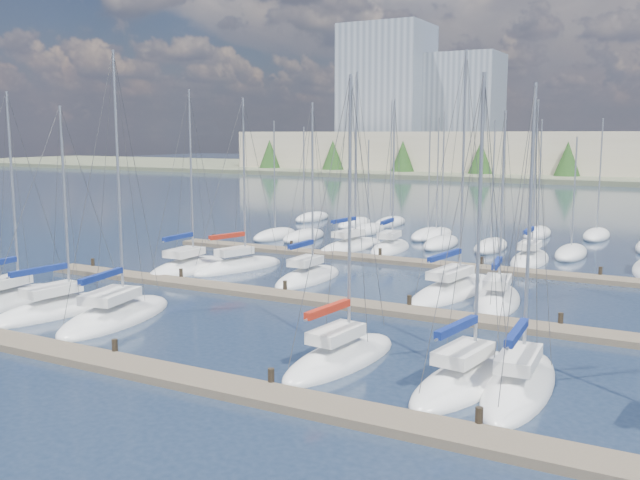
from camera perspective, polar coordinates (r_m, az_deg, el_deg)
The scene contains 20 objects.
ground at distance 81.44m, azimuth 15.81°, elevation 1.43°, with size 400.00×400.00×0.00m, color #233147.
dock_near at distance 29.17m, azimuth -11.63°, elevation -10.60°, with size 44.00×1.93×1.10m.
dock_mid at distance 40.38m, azimuth 1.38°, elevation -5.03°, with size 44.00×1.93×1.10m.
dock_far at distance 52.93m, azimuth 8.39°, elevation -1.86°, with size 44.00×1.93×1.10m.
sailboat_b at distance 41.20m, azimuth -20.14°, elevation -5.26°, with size 3.61×8.78×11.83m.
sailboat_e at distance 28.61m, azimuth 11.66°, elevation -10.91°, with size 3.65×8.14×12.62m.
sailboat_k at distance 44.13m, azimuth 10.63°, elevation -3.97°, with size 4.03×10.51×15.26m.
sailboat_h at distance 51.42m, azimuth -10.52°, elevation -2.20°, with size 3.29×8.05×13.37m.
sailboat_j at distance 47.10m, azimuth -0.96°, elevation -3.03°, with size 2.58×7.24×12.34m.
sailboat_c at distance 38.87m, azimuth -16.01°, elevation -5.87°, with size 4.88×9.28×14.54m.
sailboat_p at distance 56.03m, azimuth 16.44°, elevation -1.51°, with size 2.77×7.59×12.86m.
sailboat_o at distance 59.41m, azimuth 5.64°, elevation -0.64°, with size 3.14×7.10×13.12m.
sailboat_d at distance 30.60m, azimuth 1.66°, elevation -9.43°, with size 3.17×7.91×12.74m.
sailboat_i at distance 51.19m, azimuth -6.54°, elevation -2.13°, with size 4.20×8.05×12.82m.
sailboat_n at distance 60.03m, azimuth 2.48°, elevation -0.51°, with size 3.66×8.84×15.35m.
sailboat_a at distance 44.31m, azimuth -23.61°, elevation -4.50°, with size 3.31×9.06×12.68m.
sailboat_l at distance 42.01m, azimuth 14.00°, elevation -4.72°, with size 3.61×7.85×11.65m.
sailboat_f at distance 28.53m, azimuth 15.67°, elevation -11.13°, with size 2.88×8.61×12.22m.
distant_boats at distance 67.14m, azimuth 9.04°, elevation 0.44°, with size 36.93×20.75×13.30m.
shoreline at distance 171.51m, azimuth 18.45°, elevation 7.38°, with size 400.00×60.00×38.00m.
Camera 1 is at (18.07, -18.83, 9.63)m, focal length 40.00 mm.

